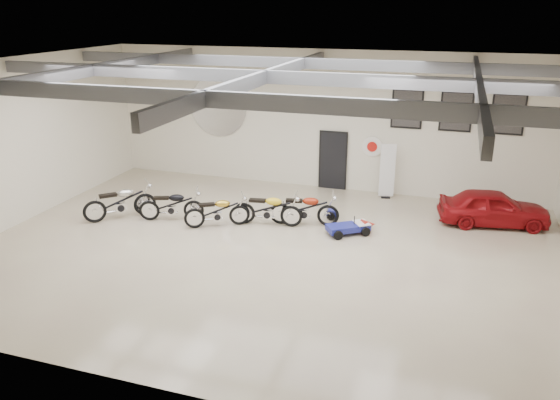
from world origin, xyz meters
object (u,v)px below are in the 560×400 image
(motorcycle_silver, at_px, (120,201))
(vintage_car, at_px, (494,208))
(banner_stand, at_px, (387,172))
(motorcycle_yellow, at_px, (268,208))
(motorcycle_black, at_px, (171,205))
(motorcycle_red, at_px, (304,208))
(go_kart, at_px, (352,225))
(motorcycle_gold, at_px, (217,211))

(motorcycle_silver, height_order, vintage_car, motorcycle_silver)
(banner_stand, xyz_separation_m, motorcycle_yellow, (-3.14, -3.68, -0.41))
(motorcycle_black, xyz_separation_m, motorcycle_yellow, (3.02, 0.53, 0.03))
(banner_stand, height_order, motorcycle_yellow, banner_stand)
(motorcycle_yellow, relative_size, motorcycle_red, 1.01)
(banner_stand, bearing_deg, motorcycle_yellow, -143.35)
(go_kart, bearing_deg, motorcycle_silver, 153.20)
(motorcycle_black, height_order, motorcycle_gold, motorcycle_black)
(motorcycle_black, xyz_separation_m, motorcycle_red, (4.09, 0.89, 0.03))
(banner_stand, bearing_deg, motorcycle_silver, -162.24)
(banner_stand, bearing_deg, motorcycle_black, -158.55)
(motorcycle_black, relative_size, motorcycle_yellow, 0.94)
(motorcycle_black, distance_m, motorcycle_red, 4.18)
(motorcycle_black, bearing_deg, motorcycle_red, -7.82)
(motorcycle_silver, xyz_separation_m, motorcycle_black, (1.60, 0.39, -0.06))
(motorcycle_black, distance_m, motorcycle_gold, 1.59)
(motorcycle_yellow, relative_size, vintage_car, 0.64)
(motorcycle_gold, relative_size, vintage_car, 0.60)
(motorcycle_silver, height_order, motorcycle_black, motorcycle_silver)
(motorcycle_gold, relative_size, motorcycle_red, 0.94)
(motorcycle_gold, bearing_deg, vintage_car, -10.43)
(motorcycle_black, relative_size, vintage_car, 0.61)
(go_kart, bearing_deg, vintage_car, -8.14)
(motorcycle_gold, height_order, motorcycle_yellow, motorcycle_yellow)
(motorcycle_gold, distance_m, motorcycle_red, 2.67)
(banner_stand, distance_m, vintage_car, 3.80)
(banner_stand, distance_m, motorcycle_gold, 6.26)
(banner_stand, relative_size, motorcycle_silver, 0.86)
(motorcycle_black, distance_m, motorcycle_yellow, 3.07)
(banner_stand, distance_m, motorcycle_yellow, 4.85)
(vintage_car, bearing_deg, go_kart, 107.44)
(motorcycle_silver, relative_size, motorcycle_black, 1.12)
(banner_stand, height_order, vintage_car, banner_stand)
(motorcycle_black, bearing_deg, vintage_car, -4.42)
(motorcycle_yellow, bearing_deg, go_kart, -4.45)
(motorcycle_silver, distance_m, motorcycle_yellow, 4.72)
(motorcycle_yellow, relative_size, go_kart, 1.36)
(motorcycle_silver, relative_size, go_kart, 1.43)
(motorcycle_silver, xyz_separation_m, go_kart, (7.23, 1.07, -0.30))
(motorcycle_red, distance_m, go_kart, 1.58)
(banner_stand, relative_size, motorcycle_gold, 0.98)
(banner_stand, xyz_separation_m, motorcycle_red, (-2.07, -3.32, -0.42))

